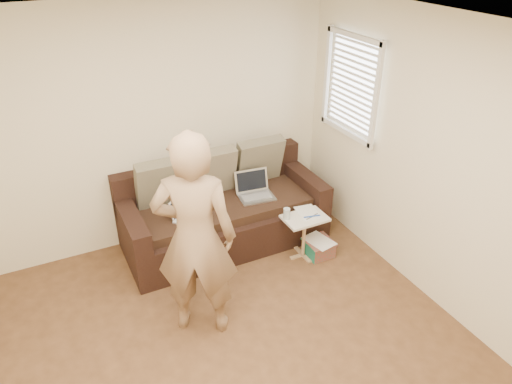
{
  "coord_description": "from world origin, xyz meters",
  "views": [
    {
      "loc": [
        -1.08,
        -2.39,
        3.17
      ],
      "look_at": [
        0.8,
        1.4,
        0.78
      ],
      "focal_mm": 33.58,
      "sensor_mm": 36.0,
      "label": 1
    }
  ],
  "objects_px": {
    "laptop_silver": "(257,198)",
    "laptop_white": "(190,218)",
    "sofa": "(224,209)",
    "person": "(195,238)",
    "striped_box": "(319,248)",
    "drinking_glass": "(287,214)",
    "side_table": "(304,237)"
  },
  "relations": [
    {
      "from": "sofa",
      "to": "laptop_white",
      "type": "relative_size",
      "value": 7.15
    },
    {
      "from": "person",
      "to": "side_table",
      "type": "height_order",
      "value": "person"
    },
    {
      "from": "laptop_silver",
      "to": "striped_box",
      "type": "relative_size",
      "value": 1.3
    },
    {
      "from": "drinking_glass",
      "to": "laptop_white",
      "type": "bearing_deg",
      "value": 155.41
    },
    {
      "from": "striped_box",
      "to": "sofa",
      "type": "bearing_deg",
      "value": 139.7
    },
    {
      "from": "laptop_white",
      "to": "drinking_glass",
      "type": "relative_size",
      "value": 2.56
    },
    {
      "from": "person",
      "to": "drinking_glass",
      "type": "height_order",
      "value": "person"
    },
    {
      "from": "sofa",
      "to": "drinking_glass",
      "type": "relative_size",
      "value": 18.33
    },
    {
      "from": "drinking_glass",
      "to": "person",
      "type": "bearing_deg",
      "value": -155.79
    },
    {
      "from": "laptop_white",
      "to": "laptop_silver",
      "type": "bearing_deg",
      "value": -33.68
    },
    {
      "from": "drinking_glass",
      "to": "striped_box",
      "type": "height_order",
      "value": "drinking_glass"
    },
    {
      "from": "laptop_white",
      "to": "person",
      "type": "relative_size",
      "value": 0.16
    },
    {
      "from": "laptop_silver",
      "to": "sofa",
      "type": "bearing_deg",
      "value": 173.48
    },
    {
      "from": "laptop_silver",
      "to": "laptop_white",
      "type": "relative_size",
      "value": 1.24
    },
    {
      "from": "laptop_white",
      "to": "striped_box",
      "type": "distance_m",
      "value": 1.43
    },
    {
      "from": "person",
      "to": "side_table",
      "type": "xyz_separation_m",
      "value": [
        1.35,
        0.46,
        -0.69
      ]
    },
    {
      "from": "person",
      "to": "striped_box",
      "type": "height_order",
      "value": "person"
    },
    {
      "from": "sofa",
      "to": "laptop_white",
      "type": "height_order",
      "value": "sofa"
    },
    {
      "from": "sofa",
      "to": "laptop_white",
      "type": "bearing_deg",
      "value": -161.46
    },
    {
      "from": "laptop_white",
      "to": "side_table",
      "type": "height_order",
      "value": "laptop_white"
    },
    {
      "from": "sofa",
      "to": "laptop_silver",
      "type": "distance_m",
      "value": 0.38
    },
    {
      "from": "sofa",
      "to": "side_table",
      "type": "bearing_deg",
      "value": -43.91
    },
    {
      "from": "person",
      "to": "drinking_glass",
      "type": "bearing_deg",
      "value": -127.58
    },
    {
      "from": "laptop_silver",
      "to": "laptop_white",
      "type": "height_order",
      "value": "laptop_silver"
    },
    {
      "from": "side_table",
      "to": "striped_box",
      "type": "height_order",
      "value": "side_table"
    },
    {
      "from": "side_table",
      "to": "striped_box",
      "type": "bearing_deg",
      "value": -20.97
    },
    {
      "from": "laptop_silver",
      "to": "striped_box",
      "type": "height_order",
      "value": "laptop_silver"
    },
    {
      "from": "person",
      "to": "sofa",
      "type": "bearing_deg",
      "value": -94.6
    },
    {
      "from": "laptop_white",
      "to": "sofa",
      "type": "bearing_deg",
      "value": -19.95
    },
    {
      "from": "person",
      "to": "laptop_white",
      "type": "bearing_deg",
      "value": -77.0
    },
    {
      "from": "laptop_silver",
      "to": "drinking_glass",
      "type": "relative_size",
      "value": 3.17
    },
    {
      "from": "person",
      "to": "striped_box",
      "type": "distance_m",
      "value": 1.78
    }
  ]
}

